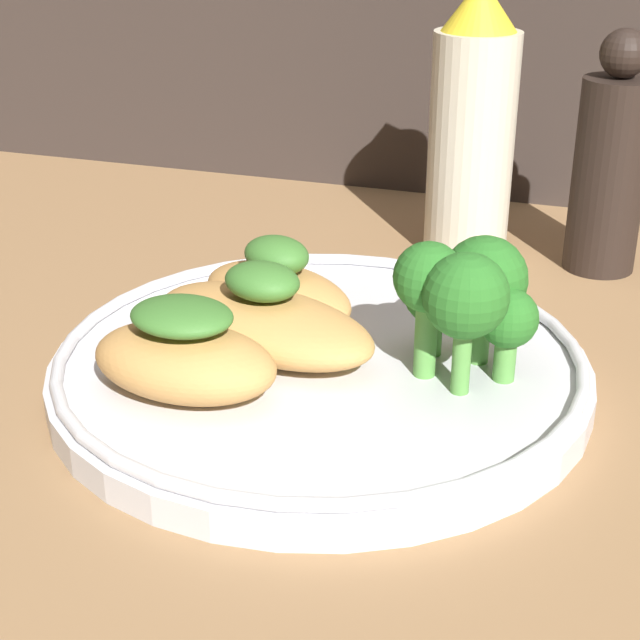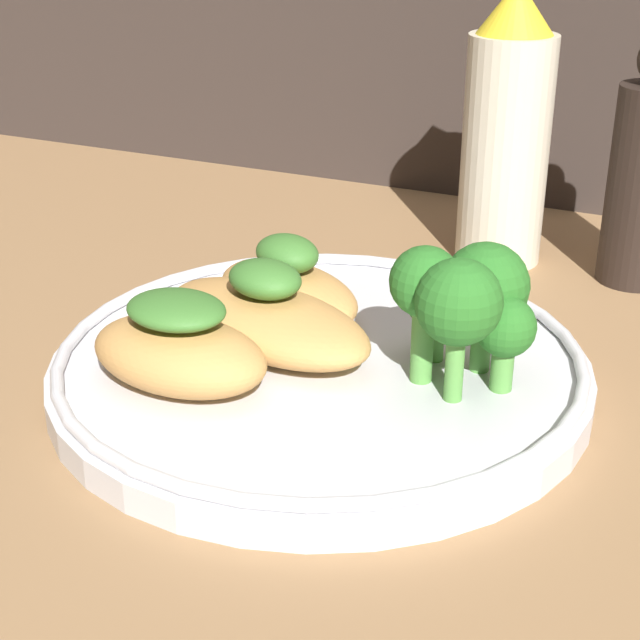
# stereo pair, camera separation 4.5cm
# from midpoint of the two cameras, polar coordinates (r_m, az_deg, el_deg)

# --- Properties ---
(ground_plane) EXTENTS (1.80, 1.80, 0.01)m
(ground_plane) POSITION_cam_midpoint_polar(r_m,az_deg,el_deg) (0.47, -2.76, -4.38)
(ground_plane) COLOR #936D47
(plate) EXTENTS (0.25, 0.25, 0.02)m
(plate) POSITION_cam_midpoint_polar(r_m,az_deg,el_deg) (0.46, -2.80, -2.77)
(plate) COLOR silver
(plate) RESTS_ON ground_plane
(grilled_meat_front) EXTENTS (0.09, 0.06, 0.04)m
(grilled_meat_front) POSITION_cam_midpoint_polar(r_m,az_deg,el_deg) (0.43, -10.90, -2.11)
(grilled_meat_front) COLOR tan
(grilled_meat_front) RESTS_ON plate
(grilled_meat_middle) EXTENTS (0.13, 0.09, 0.04)m
(grilled_meat_middle) POSITION_cam_midpoint_polar(r_m,az_deg,el_deg) (0.47, -6.00, 0.03)
(grilled_meat_middle) COLOR tan
(grilled_meat_middle) RESTS_ON plate
(grilled_meat_back) EXTENTS (0.10, 0.09, 0.04)m
(grilled_meat_back) POSITION_cam_midpoint_polar(r_m,az_deg,el_deg) (0.50, -5.11, 1.72)
(grilled_meat_back) COLOR tan
(grilled_meat_back) RESTS_ON plate
(broccoli_bunch) EXTENTS (0.06, 0.07, 0.06)m
(broccoli_bunch) POSITION_cam_midpoint_polar(r_m,az_deg,el_deg) (0.43, 5.51, 1.57)
(broccoli_bunch) COLOR #569942
(broccoli_bunch) RESTS_ON plate
(sauce_bottle) EXTENTS (0.05, 0.05, 0.17)m
(sauce_bottle) POSITION_cam_midpoint_polar(r_m,az_deg,el_deg) (0.61, 6.72, 10.99)
(sauce_bottle) COLOR beige
(sauce_bottle) RESTS_ON ground_plane
(pepper_grinder) EXTENTS (0.04, 0.04, 0.14)m
(pepper_grinder) POSITION_cam_midpoint_polar(r_m,az_deg,el_deg) (0.60, 14.46, 8.65)
(pepper_grinder) COLOR black
(pepper_grinder) RESTS_ON ground_plane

